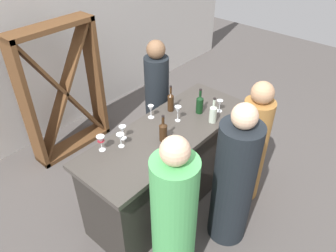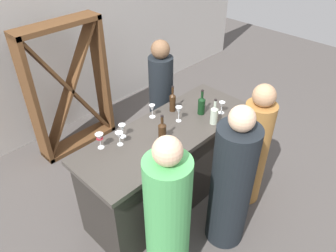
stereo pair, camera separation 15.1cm
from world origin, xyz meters
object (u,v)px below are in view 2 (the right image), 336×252
(wine_bottle_center_clear_pale, at_px, (214,114))
(person_center_guest, at_px, (231,185))
(wine_bottle_second_left_amber_brown, at_px, (173,101))
(person_left_guest, at_px, (168,221))
(wine_bottle_second_right_dark_green, at_px, (202,105))
(wine_glass_far_center, at_px, (100,138))
(wine_glass_near_right, at_px, (119,136))
(wine_bottle_leftmost_amber_brown, at_px, (162,131))
(wine_glass_near_center, at_px, (179,111))
(wine_glass_near_left, at_px, (222,105))
(wine_glass_far_left, at_px, (122,128))
(person_server_behind, at_px, (161,103))
(wine_glass_far_right, at_px, (152,109))
(person_right_guest, at_px, (253,150))
(wine_rack, at_px, (69,89))

(wine_bottle_center_clear_pale, relative_size, person_center_guest, 0.18)
(wine_bottle_second_left_amber_brown, xyz_separation_m, person_left_guest, (-0.95, -0.86, -0.37))
(wine_bottle_center_clear_pale, height_order, wine_bottle_second_right_dark_green, wine_bottle_second_right_dark_green)
(wine_bottle_second_right_dark_green, height_order, wine_glass_far_center, wine_bottle_second_right_dark_green)
(wine_glass_near_right, bearing_deg, wine_bottle_leftmost_amber_brown, -35.37)
(person_left_guest, bearing_deg, wine_glass_near_right, -18.32)
(wine_glass_far_center, xyz_separation_m, person_center_guest, (0.69, -1.04, -0.38))
(wine_glass_near_center, bearing_deg, wine_bottle_second_right_dark_green, -15.97)
(wine_bottle_center_clear_pale, relative_size, wine_glass_near_right, 1.99)
(wine_glass_near_center, bearing_deg, wine_glass_near_left, -27.55)
(wine_bottle_second_right_dark_green, xyz_separation_m, person_center_guest, (-0.42, -0.73, -0.37))
(wine_glass_near_right, height_order, wine_glass_far_left, wine_glass_far_left)
(wine_bottle_center_clear_pale, xyz_separation_m, person_server_behind, (0.18, 0.96, -0.35))
(wine_glass_far_right, bearing_deg, wine_glass_near_right, -167.46)
(person_center_guest, height_order, person_server_behind, person_center_guest)
(wine_glass_far_center, height_order, person_center_guest, person_center_guest)
(wine_bottle_second_right_dark_green, height_order, person_right_guest, person_right_guest)
(person_left_guest, height_order, person_right_guest, person_left_guest)
(wine_glass_far_left, height_order, person_right_guest, person_right_guest)
(wine_glass_far_left, xyz_separation_m, person_right_guest, (1.06, -0.87, -0.39))
(wine_glass_near_right, distance_m, wine_glass_far_left, 0.12)
(person_right_guest, bearing_deg, wine_glass_near_center, 31.03)
(wine_glass_near_right, distance_m, wine_glass_far_right, 0.55)
(wine_bottle_second_left_amber_brown, bearing_deg, wine_bottle_center_clear_pale, -75.30)
(wine_glass_far_left, relative_size, person_center_guest, 0.09)
(wine_bottle_center_clear_pale, distance_m, wine_glass_near_right, 1.00)
(person_server_behind, bearing_deg, person_left_guest, -37.61)
(wine_bottle_leftmost_amber_brown, distance_m, person_server_behind, 1.13)
(wine_rack, xyz_separation_m, wine_glass_far_left, (-0.24, -1.41, 0.22))
(person_left_guest, bearing_deg, person_right_guest, -95.78)
(wine_bottle_second_left_amber_brown, bearing_deg, person_server_behind, 58.12)
(wine_glass_far_left, height_order, person_left_guest, person_left_guest)
(wine_rack, relative_size, wine_bottle_center_clear_pale, 6.10)
(wine_glass_near_center, relative_size, person_left_guest, 0.11)
(wine_rack, relative_size, person_server_behind, 1.10)
(wine_glass_near_center, distance_m, wine_glass_near_right, 0.69)
(wine_bottle_center_clear_pale, relative_size, wine_glass_near_left, 2.10)
(person_server_behind, bearing_deg, person_right_guest, 8.53)
(person_left_guest, xyz_separation_m, person_center_guest, (0.71, -0.14, -0.01))
(wine_glass_far_left, bearing_deg, person_left_guest, -107.18)
(wine_bottle_center_clear_pale, distance_m, person_left_guest, 1.20)
(wine_glass_far_right, bearing_deg, person_left_guest, -127.66)
(wine_rack, distance_m, wine_glass_near_left, 2.01)
(wine_bottle_leftmost_amber_brown, relative_size, wine_glass_far_right, 1.90)
(wine_glass_near_left, distance_m, wine_glass_far_left, 1.11)
(wine_bottle_second_left_amber_brown, distance_m, person_center_guest, 1.09)
(wine_rack, distance_m, wine_glass_far_left, 1.45)
(wine_bottle_leftmost_amber_brown, xyz_separation_m, wine_glass_far_right, (0.20, 0.36, -0.00))
(wine_rack, relative_size, wine_bottle_second_left_amber_brown, 5.72)
(wine_bottle_second_right_dark_green, bearing_deg, wine_rack, 109.80)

